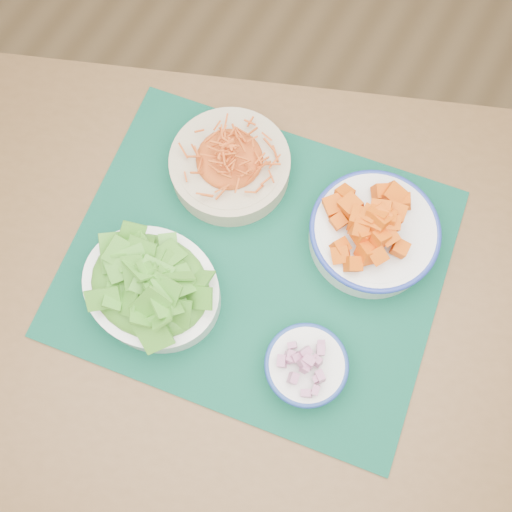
{
  "coord_description": "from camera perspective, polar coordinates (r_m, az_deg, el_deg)",
  "views": [
    {
      "loc": [
        0.14,
        -0.43,
        1.68
      ],
      "look_at": [
        0.0,
        -0.18,
        0.78
      ],
      "focal_mm": 40.0,
      "sensor_mm": 36.0,
      "label": 1
    }
  ],
  "objects": [
    {
      "name": "lettuce_bowl",
      "position": [
        0.92,
        -10.52,
        -2.91
      ],
      "size": [
        0.23,
        0.2,
        0.1
      ],
      "rotation": [
        0.0,
        0.0,
        -0.03
      ],
      "color": "white",
      "rests_on": "placemat"
    },
    {
      "name": "onion_bowl",
      "position": [
        0.9,
        5.05,
        -10.83
      ],
      "size": [
        0.14,
        0.14,
        0.07
      ],
      "rotation": [
        0.0,
        0.0,
        -0.13
      ],
      "color": "silver",
      "rests_on": "placemat"
    },
    {
      "name": "ground",
      "position": [
        1.74,
        2.77,
        -2.76
      ],
      "size": [
        4.0,
        4.0,
        0.0
      ],
      "primitive_type": "plane",
      "color": "olive",
      "rests_on": "ground"
    },
    {
      "name": "table",
      "position": [
        1.04,
        -0.46,
        -5.84
      ],
      "size": [
        1.51,
        1.27,
        0.75
      ],
      "rotation": [
        0.0,
        0.0,
        0.38
      ],
      "color": "brown",
      "rests_on": "ground"
    },
    {
      "name": "carrot_bowl",
      "position": [
        0.99,
        -2.64,
        9.36
      ],
      "size": [
        0.23,
        0.23,
        0.09
      ],
      "rotation": [
        0.0,
        0.0,
        0.09
      ],
      "color": "#BDAD8D",
      "rests_on": "placemat"
    },
    {
      "name": "squash_bowl",
      "position": [
        0.95,
        11.88,
        2.64
      ],
      "size": [
        0.22,
        0.22,
        0.11
      ],
      "rotation": [
        0.0,
        0.0,
        0.01
      ],
      "color": "silver",
      "rests_on": "placemat"
    },
    {
      "name": "placemat",
      "position": [
        0.97,
        0.0,
        -0.58
      ],
      "size": [
        0.68,
        0.59,
        0.0
      ],
      "primitive_type": "cube",
      "rotation": [
        0.0,
        0.0,
        0.14
      ],
      "color": "#053023",
      "rests_on": "table"
    }
  ]
}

